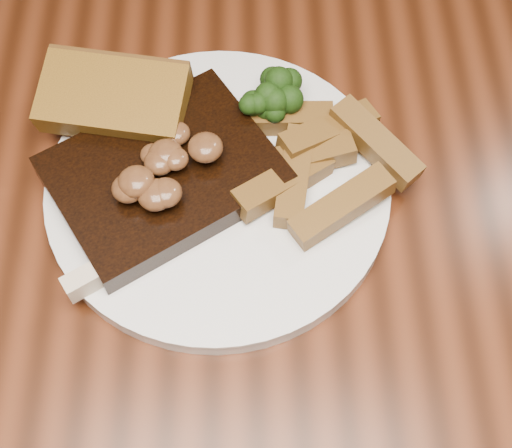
{
  "coord_description": "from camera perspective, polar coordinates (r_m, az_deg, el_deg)",
  "views": [
    {
      "loc": [
        0.01,
        -0.26,
        1.25
      ],
      "look_at": [
        0.02,
        -0.01,
        0.78
      ],
      "focal_mm": 50.0,
      "sensor_mm": 36.0,
      "label": 1
    }
  ],
  "objects": [
    {
      "name": "ground",
      "position": [
        1.27,
        -0.82,
        -16.9
      ],
      "size": [
        4.5,
        4.5,
        0.0
      ],
      "primitive_type": "plane",
      "color": "#38190C",
      "rests_on": "ground"
    },
    {
      "name": "dining_table",
      "position": [
        0.64,
        -1.55,
        -4.81
      ],
      "size": [
        1.6,
        0.9,
        0.75
      ],
      "color": "#4D210F",
      "rests_on": "ground"
    },
    {
      "name": "plate",
      "position": [
        0.58,
        -3.04,
        2.84
      ],
      "size": [
        0.28,
        0.28,
        0.01
      ],
      "primitive_type": "cylinder",
      "rotation": [
        0.0,
        0.0,
        0.01
      ],
      "color": "white",
      "rests_on": "dining_table"
    },
    {
      "name": "steak",
      "position": [
        0.57,
        -7.37,
        3.88
      ],
      "size": [
        0.21,
        0.2,
        0.02
      ],
      "primitive_type": "cube",
      "rotation": [
        0.0,
        0.0,
        0.55
      ],
      "color": "black",
      "rests_on": "plate"
    },
    {
      "name": "steak_bone",
      "position": [
        0.54,
        -7.59,
        -1.42
      ],
      "size": [
        0.14,
        0.09,
        0.02
      ],
      "primitive_type": "cube",
      "rotation": [
        0.0,
        0.0,
        0.55
      ],
      "color": "beige",
      "rests_on": "plate"
    },
    {
      "name": "mushroom_pile",
      "position": [
        0.54,
        -7.61,
        5.5
      ],
      "size": [
        0.07,
        0.07,
        0.03
      ],
      "primitive_type": null,
      "color": "brown",
      "rests_on": "steak"
    },
    {
      "name": "garlic_bread",
      "position": [
        0.61,
        -11.0,
        8.6
      ],
      "size": [
        0.13,
        0.08,
        0.03
      ],
      "primitive_type": "cube",
      "rotation": [
        0.0,
        0.0,
        -0.18
      ],
      "color": "brown",
      "rests_on": "plate"
    },
    {
      "name": "potato_wedges",
      "position": [
        0.57,
        4.57,
        4.5
      ],
      "size": [
        0.11,
        0.11,
        0.02
      ],
      "primitive_type": null,
      "color": "brown",
      "rests_on": "plate"
    },
    {
      "name": "broccoli_cluster",
      "position": [
        0.59,
        1.54,
        9.46
      ],
      "size": [
        0.07,
        0.07,
        0.04
      ],
      "primitive_type": null,
      "color": "#17340B",
      "rests_on": "plate"
    }
  ]
}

